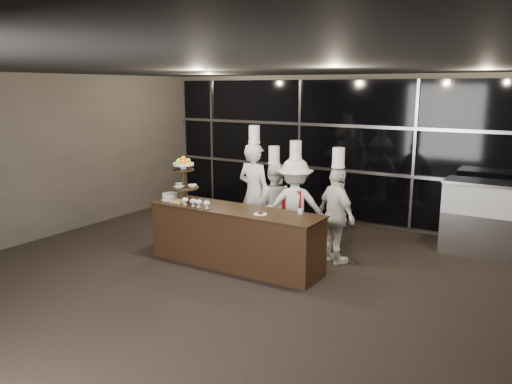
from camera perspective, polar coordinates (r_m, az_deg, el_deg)
The scene contains 14 objects.
room at distance 5.89m, azimuth -6.31°, elevation -0.45°, with size 10.00×10.00×10.00m.
window_wall at distance 10.18m, azimuth 11.10°, elevation 4.62°, with size 8.60×0.10×2.80m.
buffet_counter at distance 7.81m, azimuth -2.42°, elevation -5.15°, with size 2.84×0.74×0.92m.
display_stand at distance 8.20m, azimuth -8.27°, elevation 1.84°, with size 0.48×0.48×0.74m.
compotes at distance 7.84m, azimuth -6.90°, elevation -1.10°, with size 0.54×0.11×0.12m.
layer_cake at distance 8.40m, azimuth -9.78°, elevation -0.51°, with size 0.30×0.30×0.11m.
pastry_squares at distance 8.16m, azimuth -9.01°, elevation -1.04°, with size 0.20×0.13×0.05m.
small_plate at distance 7.33m, azimuth 0.50°, elevation -2.47°, with size 0.20×0.20×0.05m.
chef_cup at distance 7.40m, azimuth 5.07°, elevation -2.22°, with size 0.08×0.08×0.07m, color white.
display_case at distance 9.11m, azimuth 25.17°, elevation -2.37°, with size 1.48×0.64×1.24m.
chef_a at distance 8.79m, azimuth -0.19°, elevation -0.07°, with size 0.71×0.51×2.11m.
chef_b at distance 8.78m, azimuth 2.04°, elevation -1.31°, with size 0.84×0.73×1.76m.
chef_c at distance 8.34m, azimuth 4.45°, elevation -1.58°, with size 1.19×1.00×1.90m.
chef_d at distance 7.95m, azimuth 9.19°, elevation -2.53°, with size 0.96×0.82×1.85m.
Camera 1 is at (3.57, -4.52, 2.75)m, focal length 35.00 mm.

